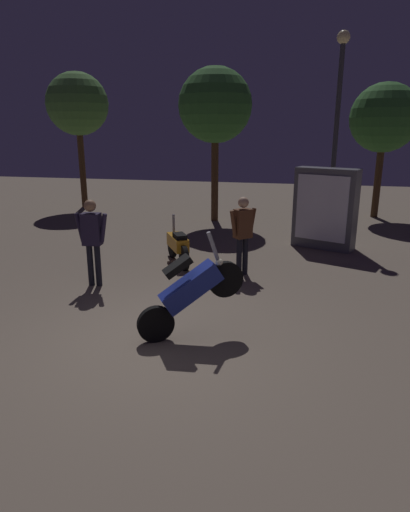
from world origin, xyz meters
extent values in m
plane|color=#756656|center=(0.00, 0.00, 0.00)|extent=(40.00, 40.00, 0.00)
cylinder|color=black|center=(-0.05, -0.08, 0.28)|extent=(0.53, 0.37, 0.56)
cylinder|color=black|center=(0.89, 0.49, 0.86)|extent=(0.53, 0.37, 0.56)
cube|color=navy|center=(0.42, 0.20, 0.80)|extent=(0.98, 0.75, 0.76)
cube|color=black|center=(0.25, 0.10, 1.15)|extent=(0.49, 0.43, 0.32)
cylinder|color=gray|center=(0.72, 0.38, 1.41)|extent=(0.21, 0.16, 0.44)
sphere|color=#F2EABF|center=(0.80, 0.44, 1.14)|extent=(0.12, 0.12, 0.12)
cylinder|color=black|center=(-0.53, 3.36, 0.28)|extent=(0.37, 0.53, 0.56)
cylinder|color=black|center=(-1.09, 4.30, 0.28)|extent=(0.37, 0.53, 0.56)
cube|color=orange|center=(-0.81, 3.83, 0.51)|extent=(0.74, 0.97, 0.30)
cube|color=black|center=(-0.71, 3.66, 0.71)|extent=(0.43, 0.50, 0.10)
cylinder|color=gray|center=(-0.98, 4.13, 0.89)|extent=(0.08, 0.08, 0.45)
sphere|color=#F2EABF|center=(-1.04, 4.22, 0.56)|extent=(0.12, 0.12, 0.12)
cylinder|color=black|center=(-1.96, 2.01, 0.43)|extent=(0.12, 0.12, 0.85)
cylinder|color=black|center=(-2.12, 2.00, 0.43)|extent=(0.12, 0.12, 0.85)
cube|color=#261E38|center=(-2.04, 2.00, 1.17)|extent=(0.38, 0.27, 0.63)
sphere|color=#9E7251|center=(-2.04, 2.00, 1.64)|extent=(0.24, 0.24, 0.24)
cylinder|color=#261E38|center=(-1.80, 2.03, 1.20)|extent=(0.20, 0.11, 0.58)
cylinder|color=#261E38|center=(-2.28, 1.98, 1.20)|extent=(0.20, 0.11, 0.58)
cylinder|color=black|center=(0.72, 3.26, 0.41)|extent=(0.12, 0.12, 0.83)
cylinder|color=black|center=(0.84, 3.37, 0.41)|extent=(0.12, 0.12, 0.83)
cube|color=#59331E|center=(0.78, 3.32, 1.14)|extent=(0.43, 0.42, 0.62)
sphere|color=tan|center=(0.78, 3.32, 1.59)|extent=(0.23, 0.23, 0.23)
cylinder|color=#59331E|center=(0.60, 3.16, 1.17)|extent=(0.20, 0.19, 0.56)
cylinder|color=#59331E|center=(0.96, 3.48, 1.17)|extent=(0.20, 0.19, 0.56)
cylinder|color=#38383D|center=(2.83, 7.86, 2.66)|extent=(0.14, 0.14, 5.31)
sphere|color=#F9E59E|center=(2.83, 7.86, 5.45)|extent=(0.36, 0.36, 0.36)
cylinder|color=#4C331E|center=(-0.92, 8.93, 1.47)|extent=(0.24, 0.24, 2.95)
sphere|color=#336B2D|center=(-0.92, 8.93, 3.78)|extent=(2.39, 2.39, 2.39)
cylinder|color=#4C331E|center=(-6.59, 10.53, 1.57)|extent=(0.24, 0.24, 3.14)
sphere|color=#477A38|center=(-6.59, 10.53, 3.96)|extent=(2.35, 2.35, 2.35)
cylinder|color=#4C331E|center=(4.56, 10.76, 1.30)|extent=(0.24, 0.24, 2.60)
sphere|color=#336B2D|center=(4.56, 10.76, 3.41)|extent=(2.31, 2.31, 2.31)
cube|color=#595960|center=(2.59, 6.02, 1.05)|extent=(1.67, 1.07, 2.10)
cube|color=white|center=(2.48, 5.77, 1.10)|extent=(1.26, 0.55, 1.68)
camera|label=1|loc=(1.94, -5.81, 3.09)|focal=30.99mm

